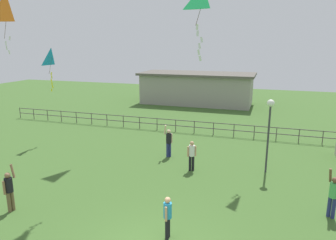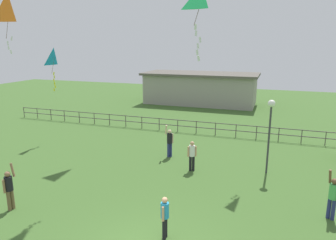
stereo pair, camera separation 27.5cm
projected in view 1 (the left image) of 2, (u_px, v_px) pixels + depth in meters
The scene contains 11 objects.
lamppost at pixel (270, 119), 15.78m from camera, with size 0.36×0.36×3.85m.
person_0 at pixel (192, 154), 16.43m from camera, with size 0.44×0.30×1.62m.
person_1 at pixel (168, 215), 10.67m from camera, with size 0.28×0.46×1.53m.
person_3 at pixel (169, 141), 18.45m from camera, with size 0.46×0.42×1.96m.
person_4 at pixel (9, 189), 12.41m from camera, with size 0.35×0.50×1.93m.
person_5 at pixel (333, 194), 11.95m from camera, with size 0.46×0.42×1.95m.
kite_2 at pixel (52, 59), 20.78m from camera, with size 0.56×0.95×2.90m.
kite_3 at pixel (203, 4), 11.24m from camera, with size 0.84×0.97×2.59m.
kite_5 at pixel (7, 10), 15.20m from camera, with size 0.99×1.00×2.90m.
waterfront_railing at pixel (215, 127), 22.99m from camera, with size 36.05×0.06×0.95m.
pavilion_building at pixel (197, 88), 35.06m from camera, with size 12.45×5.45×3.42m.
Camera 1 is at (3.25, -8.19, 6.53)m, focal length 33.66 mm.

